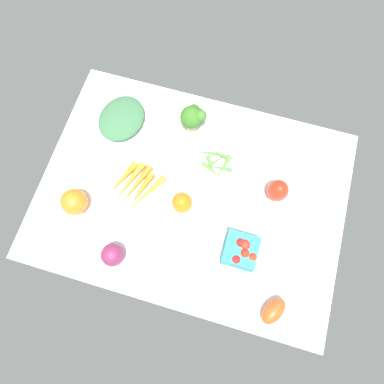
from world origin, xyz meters
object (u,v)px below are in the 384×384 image
object	(u,v)px
roma_tomato	(273,311)
okra_pile	(217,164)
carrot_bunch	(135,186)
heirloom_tomato_orange	(74,202)
broccoli_head	(193,117)
red_onion_center	(113,255)
leafy_greens_clump	(122,118)
berry_basket	(241,251)
bell_pepper_orange	(182,203)
bell_pepper_red	(278,191)

from	to	relation	value
roma_tomato	okra_pile	world-z (taller)	roma_tomato
carrot_bunch	heirloom_tomato_orange	size ratio (longest dim) A/B	2.08
okra_pile	broccoli_head	world-z (taller)	broccoli_head
red_onion_center	leafy_greens_clump	distance (cm)	49.44
broccoli_head	carrot_bunch	bearing A→B (deg)	-114.09
heirloom_tomato_orange	okra_pile	world-z (taller)	heirloom_tomato_orange
heirloom_tomato_orange	roma_tomato	world-z (taller)	heirloom_tomato_orange
heirloom_tomato_orange	berry_basket	bearing A→B (deg)	-0.22
broccoli_head	heirloom_tomato_orange	bearing A→B (deg)	-126.24
roma_tomato	berry_basket	bearing A→B (deg)	-108.02
heirloom_tomato_orange	bell_pepper_orange	bearing A→B (deg)	15.74
okra_pile	red_onion_center	distance (cm)	46.80
roma_tomato	red_onion_center	world-z (taller)	red_onion_center
okra_pile	bell_pepper_orange	xyz separation A→B (cm)	(-7.19, -18.06, 3.48)
okra_pile	roma_tomato	bearing A→B (deg)	-55.64
bell_pepper_red	leafy_greens_clump	xyz separation A→B (cm)	(-59.80, 12.18, -2.37)
bell_pepper_red	roma_tomato	distance (cm)	38.12
berry_basket	leafy_greens_clump	size ratio (longest dim) A/B	0.55
bell_pepper_red	berry_basket	size ratio (longest dim) A/B	0.91
bell_pepper_orange	leafy_greens_clump	xyz separation A→B (cm)	(-30.48, 24.97, -1.89)
bell_pepper_orange	leafy_greens_clump	size ratio (longest dim) A/B	0.45
red_onion_center	roma_tomato	bearing A→B (deg)	-2.47
bell_pepper_red	leafy_greens_clump	size ratio (longest dim) A/B	0.50
bell_pepper_red	carrot_bunch	bearing A→B (deg)	-167.16
bell_pepper_red	broccoli_head	world-z (taller)	broccoli_head
carrot_bunch	heirloom_tomato_orange	world-z (taller)	heirloom_tomato_orange
carrot_bunch	roma_tomato	distance (cm)	60.20
carrot_bunch	red_onion_center	distance (cm)	24.61
broccoli_head	okra_pile	bearing A→B (deg)	-44.89
carrot_bunch	roma_tomato	world-z (taller)	roma_tomato
red_onion_center	broccoli_head	world-z (taller)	broccoli_head
heirloom_tomato_orange	okra_pile	size ratio (longest dim) A/B	0.59
carrot_bunch	leafy_greens_clump	size ratio (longest dim) A/B	0.97
red_onion_center	leafy_greens_clump	xyz separation A→B (cm)	(-14.24, 47.33, -1.31)
red_onion_center	broccoli_head	bearing A→B (deg)	77.93
berry_basket	bell_pepper_orange	size ratio (longest dim) A/B	1.22
carrot_bunch	red_onion_center	bearing A→B (deg)	-86.90
heirloom_tomato_orange	roma_tomato	xyz separation A→B (cm)	(70.55, -14.98, -1.69)
okra_pile	leafy_greens_clump	size ratio (longest dim) A/B	0.80
broccoli_head	bell_pepper_red	bearing A→B (deg)	-26.90
leafy_greens_clump	carrot_bunch	bearing A→B (deg)	-60.54
broccoli_head	leafy_greens_clump	distance (cm)	26.44
bell_pepper_orange	broccoli_head	distance (cm)	30.74
berry_basket	broccoli_head	bearing A→B (deg)	124.39
okra_pile	bell_pepper_orange	world-z (taller)	bell_pepper_orange
red_onion_center	heirloom_tomato_orange	bearing A→B (deg)	144.68
carrot_bunch	bell_pepper_orange	world-z (taller)	bell_pepper_orange
berry_basket	carrot_bunch	world-z (taller)	berry_basket
carrot_bunch	red_onion_center	size ratio (longest dim) A/B	2.49
carrot_bunch	red_onion_center	xyz separation A→B (cm)	(1.32, -24.46, 2.40)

